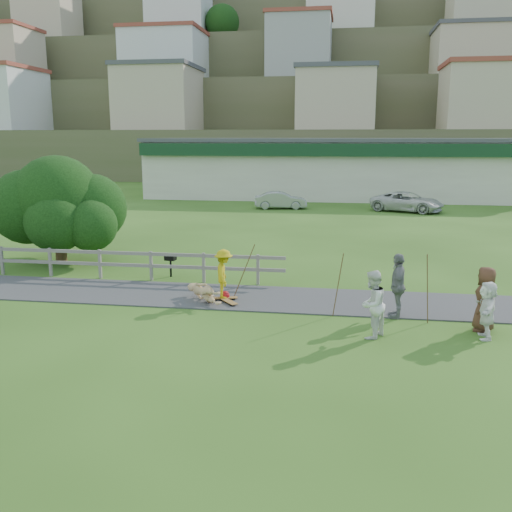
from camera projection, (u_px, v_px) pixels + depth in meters
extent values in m
plane|color=#2C5017|center=(178.00, 309.00, 17.67)|extent=(260.00, 260.00, 0.00)
cube|color=#3E3E41|center=(191.00, 295.00, 19.12)|extent=(34.00, 3.00, 0.04)
cube|color=slate|center=(2.00, 260.00, 21.96)|extent=(0.10, 0.10, 1.10)
cube|color=slate|center=(50.00, 262.00, 21.66)|extent=(0.10, 0.10, 1.10)
cube|color=slate|center=(100.00, 264.00, 21.36)|extent=(0.10, 0.10, 1.10)
cube|color=slate|center=(151.00, 266.00, 21.05)|extent=(0.10, 0.10, 1.10)
cube|color=slate|center=(204.00, 268.00, 20.75)|extent=(0.10, 0.10, 1.10)
cube|color=slate|center=(258.00, 270.00, 20.44)|extent=(0.10, 0.10, 1.10)
cube|color=slate|center=(87.00, 252.00, 21.34)|extent=(15.00, 0.08, 0.12)
cube|color=slate|center=(87.00, 264.00, 21.43)|extent=(15.00, 0.08, 0.12)
cube|color=beige|center=(335.00, 169.00, 50.41)|extent=(32.00, 10.00, 4.80)
cube|color=#14391F|center=(334.00, 150.00, 45.01)|extent=(32.00, 0.60, 1.00)
cube|color=#4A4A4F|center=(336.00, 140.00, 49.88)|extent=(32.50, 10.50, 0.30)
cube|color=#515733|center=(306.00, 155.00, 70.23)|extent=(220.00, 14.00, 6.00)
cube|color=silver|center=(307.00, 101.00, 68.89)|extent=(10.00, 9.00, 7.00)
cube|color=#4A4A4F|center=(307.00, 68.00, 68.12)|extent=(10.40, 9.40, 0.50)
cube|color=#515733|center=(313.00, 128.00, 82.08)|extent=(220.00, 14.00, 13.00)
cube|color=silver|center=(314.00, 55.00, 80.03)|extent=(10.00, 9.00, 7.00)
cube|color=#4A4A4F|center=(315.00, 27.00, 79.26)|extent=(10.40, 9.40, 0.50)
cube|color=#515733|center=(318.00, 104.00, 93.83)|extent=(220.00, 14.00, 21.00)
cube|color=silver|center=(320.00, 14.00, 90.95)|extent=(10.00, 9.00, 7.00)
cube|color=#515733|center=(322.00, 83.00, 105.47)|extent=(220.00, 14.00, 30.00)
cube|color=#515733|center=(325.00, 64.00, 117.98)|extent=(220.00, 14.00, 40.00)
imported|color=gold|center=(224.00, 277.00, 18.37)|extent=(0.81, 1.14, 1.60)
imported|color=tan|center=(204.00, 292.00, 18.31)|extent=(1.59, 1.49, 0.64)
imported|color=silver|center=(372.00, 304.00, 14.95)|extent=(1.03, 1.11, 1.82)
imported|color=gray|center=(398.00, 286.00, 16.63)|extent=(0.54, 1.16, 1.93)
imported|color=#533021|center=(485.00, 299.00, 15.48)|extent=(0.83, 1.02, 1.80)
imported|color=white|center=(487.00, 310.00, 14.93)|extent=(0.62, 1.48, 1.55)
imported|color=#98999F|center=(281.00, 200.00, 42.07)|extent=(3.96, 1.84, 1.26)
imported|color=silver|center=(407.00, 202.00, 40.40)|extent=(5.55, 4.10, 1.40)
sphere|color=#A31217|center=(225.00, 295.00, 18.59)|extent=(0.31, 0.31, 0.31)
cylinder|color=brown|center=(244.00, 269.00, 18.63)|extent=(0.03, 0.03, 1.96)
cylinder|color=brown|center=(338.00, 285.00, 16.73)|extent=(0.03, 0.03, 1.93)
cylinder|color=brown|center=(427.00, 289.00, 16.11)|extent=(0.03, 0.03, 2.02)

